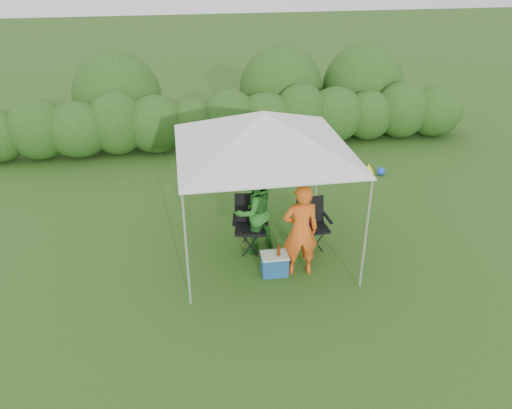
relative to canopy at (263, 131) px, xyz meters
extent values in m
plane|color=#325B1C|center=(0.00, -0.50, -2.46)|extent=(70.00, 70.00, 0.00)
cylinder|color=#382616|center=(-6.32, 5.50, -2.31)|extent=(0.12, 0.12, 0.30)
ellipsoid|color=#2C581B|center=(-5.26, 5.50, -1.60)|extent=(1.65, 1.40, 1.73)
cylinder|color=#382616|center=(-5.26, 5.50, -2.31)|extent=(0.12, 0.12, 0.30)
ellipsoid|color=#2C581B|center=(-4.21, 5.50, -1.67)|extent=(1.80, 1.53, 1.57)
cylinder|color=#382616|center=(-4.21, 5.50, -2.31)|extent=(0.12, 0.12, 0.30)
ellipsoid|color=#2C581B|center=(-3.16, 5.50, -1.56)|extent=(1.58, 1.34, 1.80)
cylinder|color=#382616|center=(-3.16, 5.50, -2.31)|extent=(0.12, 0.12, 0.30)
ellipsoid|color=#2C581B|center=(-2.11, 5.50, -1.64)|extent=(1.72, 1.47, 1.65)
cylinder|color=#382616|center=(-2.11, 5.50, -2.31)|extent=(0.12, 0.12, 0.30)
ellipsoid|color=#2C581B|center=(-1.05, 5.50, -1.71)|extent=(1.50, 1.28, 1.50)
cylinder|color=#382616|center=(-1.05, 5.50, -2.31)|extent=(0.12, 0.12, 0.30)
ellipsoid|color=#2C581B|center=(0.00, 5.50, -1.60)|extent=(1.65, 1.40, 1.73)
cylinder|color=#382616|center=(0.00, 5.50, -2.31)|extent=(0.12, 0.12, 0.30)
ellipsoid|color=#2C581B|center=(1.05, 5.50, -1.67)|extent=(1.80, 1.53, 1.57)
cylinder|color=#382616|center=(1.05, 5.50, -2.31)|extent=(0.12, 0.12, 0.30)
ellipsoid|color=#2C581B|center=(2.11, 5.50, -1.56)|extent=(1.58, 1.34, 1.80)
cylinder|color=#382616|center=(2.11, 5.50, -2.31)|extent=(0.12, 0.12, 0.30)
ellipsoid|color=#2C581B|center=(3.16, 5.50, -1.64)|extent=(1.72, 1.47, 1.65)
cylinder|color=#382616|center=(3.16, 5.50, -2.31)|extent=(0.12, 0.12, 0.30)
ellipsoid|color=#2C581B|center=(4.21, 5.50, -1.71)|extent=(1.50, 1.28, 1.50)
cylinder|color=#382616|center=(4.21, 5.50, -2.31)|extent=(0.12, 0.12, 0.30)
ellipsoid|color=#2C581B|center=(5.26, 5.50, -1.60)|extent=(1.65, 1.40, 1.73)
cylinder|color=#382616|center=(5.26, 5.50, -2.31)|extent=(0.12, 0.12, 0.30)
ellipsoid|color=#2C581B|center=(6.32, 5.50, -1.67)|extent=(1.80, 1.53, 1.57)
cylinder|color=#382616|center=(6.32, 5.50, -2.31)|extent=(0.12, 0.12, 0.30)
cylinder|color=silver|center=(-1.50, -1.50, -1.41)|extent=(0.04, 0.04, 2.10)
cylinder|color=silver|center=(1.50, -1.50, -1.41)|extent=(0.04, 0.04, 2.10)
cylinder|color=silver|center=(-1.50, 1.50, -1.41)|extent=(0.04, 0.04, 2.10)
cylinder|color=silver|center=(1.50, 1.50, -1.41)|extent=(0.04, 0.04, 2.10)
cube|color=white|center=(0.00, 0.00, -0.35)|extent=(3.10, 3.10, 0.03)
pyramid|color=white|center=(0.00, 0.00, 0.02)|extent=(3.10, 3.10, 0.70)
cube|color=black|center=(1.00, -0.11, -2.03)|extent=(0.58, 0.54, 0.05)
cube|color=black|center=(0.99, 0.12, -1.73)|extent=(0.55, 0.19, 0.52)
cube|color=black|center=(0.72, -0.13, -1.84)|extent=(0.08, 0.46, 0.03)
cube|color=black|center=(1.28, -0.09, -1.84)|extent=(0.08, 0.46, 0.03)
cylinder|color=black|center=(0.79, -0.36, -2.24)|extent=(0.02, 0.02, 0.44)
cylinder|color=black|center=(1.25, -0.33, -2.24)|extent=(0.02, 0.02, 0.44)
cylinder|color=black|center=(0.76, 0.10, -2.24)|extent=(0.02, 0.02, 0.44)
cylinder|color=black|center=(1.21, 0.13, -2.24)|extent=(0.02, 0.02, 0.44)
cube|color=black|center=(-0.24, 0.00, -1.98)|extent=(0.68, 0.64, 0.06)
cube|color=black|center=(-0.20, 0.25, -1.66)|extent=(0.61, 0.26, 0.57)
cube|color=black|center=(-0.54, 0.05, -1.78)|extent=(0.14, 0.51, 0.03)
cube|color=black|center=(0.07, -0.05, -1.78)|extent=(0.14, 0.51, 0.03)
cylinder|color=black|center=(-0.53, -0.21, -2.22)|extent=(0.03, 0.03, 0.48)
cylinder|color=black|center=(-0.03, -0.29, -2.22)|extent=(0.03, 0.03, 0.48)
cylinder|color=black|center=(-0.45, 0.29, -2.22)|extent=(0.03, 0.03, 0.48)
cylinder|color=black|center=(0.05, 0.20, -2.22)|extent=(0.03, 0.03, 0.48)
imported|color=orange|center=(0.53, -0.91, -1.57)|extent=(0.66, 0.44, 1.79)
imported|color=#2B7727|center=(-0.18, 0.00, -1.60)|extent=(1.05, 0.97, 1.73)
cube|color=#205595|center=(0.07, -0.88, -2.27)|extent=(0.48, 0.35, 0.38)
cube|color=silver|center=(0.07, -0.88, -2.06)|extent=(0.50, 0.37, 0.03)
cylinder|color=#592D0C|center=(0.13, -0.92, -1.92)|extent=(0.07, 0.07, 0.25)
cone|color=yellow|center=(3.38, 3.08, -2.33)|extent=(0.32, 0.32, 0.27)
sphere|color=blue|center=(3.65, 2.90, -2.35)|extent=(0.22, 0.22, 0.22)
camera|label=1|loc=(-1.49, -8.25, 3.03)|focal=35.00mm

